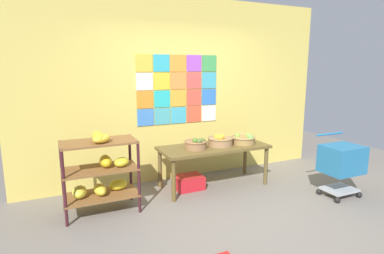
# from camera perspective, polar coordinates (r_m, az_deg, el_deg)

# --- Properties ---
(ground) EXTENTS (9.32, 9.32, 0.00)m
(ground) POSITION_cam_1_polar(r_m,az_deg,el_deg) (3.98, 8.32, -16.17)
(ground) COLOR slate
(back_wall_with_art) EXTENTS (5.14, 0.07, 2.86)m
(back_wall_with_art) POSITION_cam_1_polar(r_m,az_deg,el_deg) (5.05, -1.75, 6.67)
(back_wall_with_art) COLOR #D3BC55
(back_wall_with_art) RESTS_ON ground
(banana_shelf_unit) EXTENTS (0.89, 0.48, 1.05)m
(banana_shelf_unit) POSITION_cam_1_polar(r_m,az_deg,el_deg) (4.06, -16.10, -7.40)
(banana_shelf_unit) COLOR #3B171D
(banana_shelf_unit) RESTS_ON ground
(display_table) EXTENTS (1.65, 0.69, 0.63)m
(display_table) POSITION_cam_1_polar(r_m,az_deg,el_deg) (4.76, 3.97, -4.27)
(display_table) COLOR brown
(display_table) RESTS_ON ground
(fruit_basket_right) EXTENTS (0.33, 0.33, 0.17)m
(fruit_basket_right) POSITION_cam_1_polar(r_m,az_deg,el_deg) (4.55, 0.74, -3.11)
(fruit_basket_right) COLOR olive
(fruit_basket_right) RESTS_ON display_table
(fruit_basket_back_left) EXTENTS (0.39, 0.39, 0.18)m
(fruit_basket_back_left) POSITION_cam_1_polar(r_m,az_deg,el_deg) (4.77, 5.15, -2.48)
(fruit_basket_back_left) COLOR #936E47
(fruit_basket_back_left) RESTS_ON display_table
(fruit_basket_back_right) EXTENTS (0.38, 0.38, 0.15)m
(fruit_basket_back_right) POSITION_cam_1_polar(r_m,az_deg,el_deg) (4.94, 9.31, -2.24)
(fruit_basket_back_right) COLOR olive
(fruit_basket_back_right) RESTS_ON display_table
(produce_crate_under_table) EXTENTS (0.41, 0.32, 0.20)m
(produce_crate_under_table) POSITION_cam_1_polar(r_m,az_deg,el_deg) (4.78, -0.60, -10.00)
(produce_crate_under_table) COLOR red
(produce_crate_under_table) RESTS_ON ground
(shopping_cart) EXTENTS (0.52, 0.46, 0.87)m
(shopping_cart) POSITION_cam_1_polar(r_m,az_deg,el_deg) (4.86, 25.51, -5.63)
(shopping_cart) COLOR black
(shopping_cart) RESTS_ON ground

